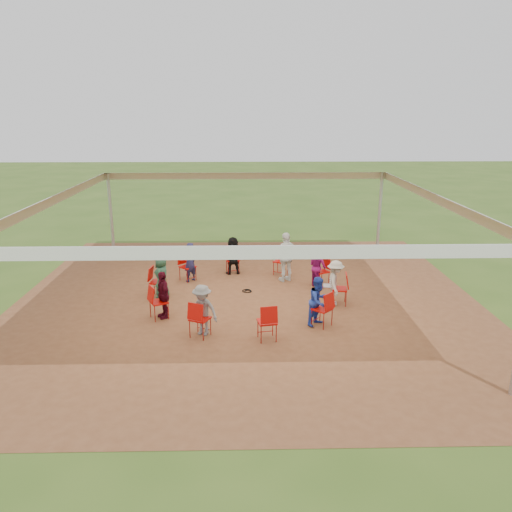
{
  "coord_description": "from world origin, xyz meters",
  "views": [
    {
      "loc": [
        -0.04,
        -13.23,
        5.18
      ],
      "look_at": [
        0.26,
        0.3,
        1.23
      ],
      "focal_mm": 35.0,
      "sensor_mm": 36.0,
      "label": 1
    }
  ],
  "objects_px": {
    "person_seated_5": "(163,295)",
    "cable_coil": "(247,291)",
    "person_seated_0": "(335,283)",
    "standing_person": "(286,257)",
    "chair_7": "(200,319)",
    "chair_8": "(267,322)",
    "chair_0": "(339,289)",
    "chair_1": "(321,271)",
    "person_seated_2": "(233,255)",
    "laptop": "(329,284)",
    "chair_5": "(158,282)",
    "chair_4": "(188,267)",
    "chair_9": "(322,309)",
    "person_seated_6": "(202,310)",
    "chair_2": "(281,261)",
    "person_seated_7": "(318,301)",
    "person_seated_1": "(318,266)",
    "person_seated_4": "(162,276)",
    "chair_3": "(233,260)",
    "person_seated_3": "(190,262)",
    "chair_6": "(159,302)"
  },
  "relations": [
    {
      "from": "person_seated_2",
      "to": "person_seated_1",
      "type": "bearing_deg",
      "value": 144.0
    },
    {
      "from": "person_seated_2",
      "to": "standing_person",
      "type": "distance_m",
      "value": 1.85
    },
    {
      "from": "chair_3",
      "to": "chair_2",
      "type": "bearing_deg",
      "value": 162.0
    },
    {
      "from": "chair_0",
      "to": "chair_2",
      "type": "xyz_separation_m",
      "value": [
        -1.43,
        2.67,
        0.0
      ]
    },
    {
      "from": "chair_5",
      "to": "standing_person",
      "type": "height_order",
      "value": "standing_person"
    },
    {
      "from": "chair_7",
      "to": "person_seated_7",
      "type": "height_order",
      "value": "person_seated_7"
    },
    {
      "from": "chair_9",
      "to": "standing_person",
      "type": "relative_size",
      "value": 0.57
    },
    {
      "from": "chair_7",
      "to": "cable_coil",
      "type": "relative_size",
      "value": 2.89
    },
    {
      "from": "person_seated_2",
      "to": "laptop",
      "type": "bearing_deg",
      "value": 124.56
    },
    {
      "from": "chair_3",
      "to": "chair_5",
      "type": "xyz_separation_m",
      "value": [
        -2.1,
        -2.19,
        0.0
      ]
    },
    {
      "from": "chair_5",
      "to": "person_seated_5",
      "type": "xyz_separation_m",
      "value": [
        0.39,
        -1.51,
        0.18
      ]
    },
    {
      "from": "chair_6",
      "to": "person_seated_0",
      "type": "bearing_deg",
      "value": 72.44
    },
    {
      "from": "person_seated_6",
      "to": "cable_coil",
      "type": "bearing_deg",
      "value": 95.49
    },
    {
      "from": "chair_8",
      "to": "laptop",
      "type": "distance_m",
      "value": 2.87
    },
    {
      "from": "chair_0",
      "to": "chair_1",
      "type": "distance_m",
      "value": 1.59
    },
    {
      "from": "person_seated_7",
      "to": "chair_9",
      "type": "bearing_deg",
      "value": -90.0
    },
    {
      "from": "chair_3",
      "to": "person_seated_0",
      "type": "distance_m",
      "value": 4.08
    },
    {
      "from": "person_seated_1",
      "to": "person_seated_3",
      "type": "relative_size",
      "value": 1.0
    },
    {
      "from": "chair_7",
      "to": "chair_8",
      "type": "xyz_separation_m",
      "value": [
        1.58,
        -0.22,
        0.0
      ]
    },
    {
      "from": "chair_8",
      "to": "person_seated_4",
      "type": "xyz_separation_m",
      "value": [
        -2.89,
        2.87,
        0.18
      ]
    },
    {
      "from": "chair_3",
      "to": "chair_5",
      "type": "height_order",
      "value": "same"
    },
    {
      "from": "chair_1",
      "to": "person_seated_0",
      "type": "distance_m",
      "value": 1.57
    },
    {
      "from": "person_seated_5",
      "to": "cable_coil",
      "type": "xyz_separation_m",
      "value": [
        2.18,
        1.88,
        -0.61
      ]
    },
    {
      "from": "person_seated_6",
      "to": "chair_2",
      "type": "bearing_deg",
      "value": 90.0
    },
    {
      "from": "chair_3",
      "to": "standing_person",
      "type": "xyz_separation_m",
      "value": [
        1.7,
        -0.87,
        0.34
      ]
    },
    {
      "from": "person_seated_0",
      "to": "cable_coil",
      "type": "bearing_deg",
      "value": 74.34
    },
    {
      "from": "person_seated_4",
      "to": "laptop",
      "type": "distance_m",
      "value": 4.75
    },
    {
      "from": "person_seated_1",
      "to": "person_seated_4",
      "type": "bearing_deg",
      "value": 72.0
    },
    {
      "from": "chair_0",
      "to": "person_seated_5",
      "type": "distance_m",
      "value": 4.79
    },
    {
      "from": "chair_3",
      "to": "chair_8",
      "type": "distance_m",
      "value": 5.15
    },
    {
      "from": "chair_1",
      "to": "chair_3",
      "type": "height_order",
      "value": "same"
    },
    {
      "from": "chair_5",
      "to": "person_seated_6",
      "type": "bearing_deg",
      "value": 37.88
    },
    {
      "from": "person_seated_2",
      "to": "person_seated_6",
      "type": "xyz_separation_m",
      "value": [
        -0.63,
        -4.63,
        0.0
      ]
    },
    {
      "from": "chair_5",
      "to": "chair_4",
      "type": "bearing_deg",
      "value": 162.0
    },
    {
      "from": "chair_5",
      "to": "person_seated_1",
      "type": "relative_size",
      "value": 0.72
    },
    {
      "from": "chair_2",
      "to": "chair_3",
      "type": "relative_size",
      "value": 1.0
    },
    {
      "from": "chair_4",
      "to": "chair_5",
      "type": "relative_size",
      "value": 1.0
    },
    {
      "from": "person_seated_0",
      "to": "standing_person",
      "type": "height_order",
      "value": "standing_person"
    },
    {
      "from": "chair_0",
      "to": "person_seated_2",
      "type": "xyz_separation_m",
      "value": [
        -2.99,
        2.77,
        0.18
      ]
    },
    {
      "from": "chair_3",
      "to": "laptop",
      "type": "relative_size",
      "value": 2.66
    },
    {
      "from": "chair_6",
      "to": "person_seated_3",
      "type": "xyz_separation_m",
      "value": [
        0.5,
        2.92,
        0.18
      ]
    },
    {
      "from": "chair_2",
      "to": "person_seated_1",
      "type": "bearing_deg",
      "value": 157.8
    },
    {
      "from": "chair_2",
      "to": "chair_6",
      "type": "xyz_separation_m",
      "value": [
        -3.39,
        -3.54,
        0.0
      ]
    },
    {
      "from": "chair_9",
      "to": "person_seated_7",
      "type": "height_order",
      "value": "person_seated_7"
    },
    {
      "from": "chair_2",
      "to": "cable_coil",
      "type": "bearing_deg",
      "value": 81.18
    },
    {
      "from": "person_seated_1",
      "to": "person_seated_2",
      "type": "xyz_separation_m",
      "value": [
        -2.6,
        1.26,
        0.0
      ]
    },
    {
      "from": "chair_2",
      "to": "person_seated_5",
      "type": "height_order",
      "value": "person_seated_5"
    },
    {
      "from": "chair_9",
      "to": "person_seated_2",
      "type": "height_order",
      "value": "person_seated_2"
    },
    {
      "from": "chair_3",
      "to": "person_seated_0",
      "type": "height_order",
      "value": "person_seated_0"
    },
    {
      "from": "person_seated_0",
      "to": "standing_person",
      "type": "xyz_separation_m",
      "value": [
        -1.19,
        1.99,
        0.16
      ]
    }
  ]
}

